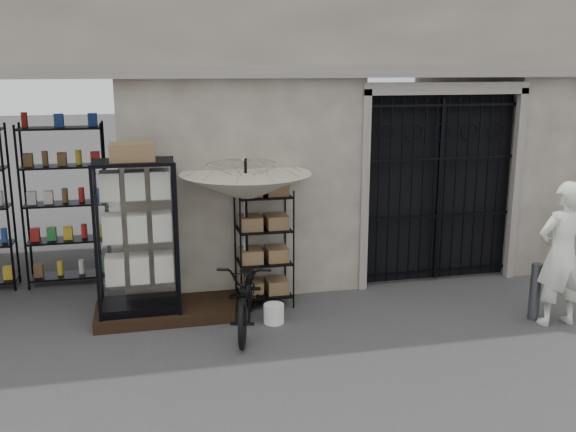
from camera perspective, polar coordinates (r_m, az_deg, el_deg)
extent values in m
plane|color=black|center=(8.03, 7.99, -11.39)|extent=(80.00, 80.00, 0.00)
cube|color=black|center=(9.93, -23.26, 1.54)|extent=(3.00, 1.70, 3.00)
cube|color=black|center=(10.47, -22.95, 0.73)|extent=(2.70, 0.50, 2.50)
cube|color=black|center=(10.27, 12.88, 2.65)|extent=(2.50, 0.06, 3.00)
cube|color=black|center=(10.14, 13.25, 2.21)|extent=(0.05, 0.05, 2.80)
cube|color=black|center=(8.96, -10.35, -8.28)|extent=(2.00, 0.90, 0.15)
cube|color=black|center=(8.87, -12.95, -7.74)|extent=(1.07, 0.73, 0.11)
cube|color=silver|center=(8.28, -13.53, -2.38)|extent=(0.93, 0.13, 1.87)
cube|color=silver|center=(8.61, -13.24, -2.53)|extent=(0.89, 0.54, 1.56)
cube|color=olive|center=(8.37, -13.66, 5.20)|extent=(0.60, 0.49, 0.22)
cube|color=black|center=(9.01, -2.16, -2.79)|extent=(0.80, 0.63, 1.68)
cube|color=olive|center=(9.02, -2.16, -3.12)|extent=(0.68, 0.51, 1.26)
cylinder|color=black|center=(8.83, -3.70, -1.69)|extent=(0.05, 0.05, 2.12)
imported|color=#BAAF96|center=(8.66, -3.77, 3.23)|extent=(2.06, 2.08, 1.42)
cylinder|color=white|center=(8.58, -1.27, -8.66)|extent=(0.30, 0.30, 0.26)
imported|color=black|center=(8.48, -3.57, -9.90)|extent=(0.86, 1.10, 1.86)
cylinder|color=#4D5156|center=(9.22, 21.11, -6.29)|extent=(0.15, 0.15, 0.78)
imported|color=silver|center=(9.30, 22.59, -8.80)|extent=(0.79, 1.94, 0.46)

